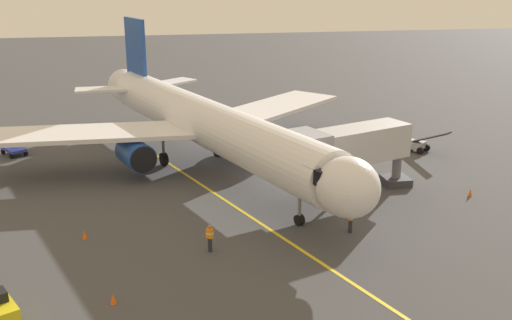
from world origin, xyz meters
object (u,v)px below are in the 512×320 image
at_px(safety_cone_nose_left, 85,234).
at_px(ground_crew_wing_walker, 210,238).
at_px(ground_crew_marshaller, 351,220).
at_px(ground_crew_loader, 332,194).
at_px(jet_bridge, 341,149).
at_px(safety_cone_wing_port, 470,192).
at_px(safety_cone_nose_right, 113,299).
at_px(baggage_cart_near_nose, 14,148).
at_px(belt_loader_starboard_side, 415,144).
at_px(airplane, 204,123).

bearing_deg(safety_cone_nose_left, ground_crew_wing_walker, 156.16).
height_order(ground_crew_marshaller, ground_crew_loader, same).
relative_size(jet_bridge, safety_cone_wing_port, 20.56).
distance_m(jet_bridge, safety_cone_nose_right, 20.22).
xyz_separation_m(ground_crew_wing_walker, safety_cone_nose_right, (5.50, 4.94, -0.61)).
xyz_separation_m(baggage_cart_near_nose, safety_cone_wing_port, (-35.28, 17.53, -0.38)).
height_order(belt_loader_starboard_side, safety_cone_nose_left, belt_loader_starboard_side).
bearing_deg(baggage_cart_near_nose, ground_crew_wing_walker, 123.29).
bearing_deg(ground_crew_marshaller, ground_crew_wing_walker, 6.32).
height_order(airplane, baggage_cart_near_nose, airplane).
bearing_deg(ground_crew_marshaller, baggage_cart_near_nose, -42.25).
xyz_separation_m(airplane, baggage_cart_near_nose, (16.63, -7.32, -3.35)).
height_order(ground_crew_marshaller, safety_cone_nose_left, ground_crew_marshaller).
bearing_deg(ground_crew_wing_walker, ground_crew_loader, -148.81).
xyz_separation_m(ground_crew_marshaller, safety_cone_nose_right, (14.64, 5.95, -0.61)).
bearing_deg(ground_crew_marshaller, safety_cone_nose_left, -7.87).
bearing_deg(ground_crew_loader, safety_cone_nose_left, 8.08).
bearing_deg(jet_bridge, ground_crew_loader, 53.18).
relative_size(safety_cone_nose_right, safety_cone_wing_port, 1.00).
distance_m(jet_bridge, ground_crew_loader, 3.31).
distance_m(jet_bridge, ground_crew_marshaller, 6.79).
xyz_separation_m(jet_bridge, safety_cone_nose_left, (17.92, 3.71, -3.49)).
bearing_deg(belt_loader_starboard_side, airplane, 4.28).
distance_m(jet_bridge, baggage_cart_near_nose, 30.35).
xyz_separation_m(ground_crew_marshaller, safety_cone_wing_port, (-11.00, -4.53, -0.61)).
bearing_deg(airplane, belt_loader_starboard_side, -175.72).
relative_size(ground_crew_loader, baggage_cart_near_nose, 0.58).
relative_size(baggage_cart_near_nose, safety_cone_wing_port, 5.35).
xyz_separation_m(ground_crew_loader, safety_cone_nose_left, (16.94, 2.41, -0.61)).
relative_size(ground_crew_wing_walker, safety_cone_wing_port, 3.11).
xyz_separation_m(ground_crew_wing_walker, safety_cone_nose_left, (7.50, -3.31, -0.61)).
distance_m(ground_crew_wing_walker, safety_cone_nose_left, 8.22).
xyz_separation_m(ground_crew_marshaller, ground_crew_loader, (-0.31, -4.71, 0.00)).
distance_m(airplane, ground_crew_loader, 13.18).
relative_size(airplane, belt_loader_starboard_side, 9.01).
height_order(safety_cone_nose_right, safety_cone_wing_port, same).
relative_size(belt_loader_starboard_side, safety_cone_wing_port, 7.85).
xyz_separation_m(jet_bridge, ground_crew_wing_walker, (10.42, 7.02, -2.88)).
relative_size(ground_crew_loader, safety_cone_nose_right, 3.11).
bearing_deg(jet_bridge, belt_loader_starboard_side, -136.57).
relative_size(jet_bridge, safety_cone_nose_right, 20.56).
bearing_deg(ground_crew_wing_walker, safety_cone_nose_left, -23.84).
distance_m(airplane, safety_cone_nose_right, 22.15).
xyz_separation_m(airplane, safety_cone_nose_right, (6.98, 20.69, -3.73)).
relative_size(jet_bridge, safety_cone_nose_left, 20.56).
distance_m(safety_cone_nose_left, safety_cone_wing_port, 27.72).
height_order(airplane, ground_crew_wing_walker, airplane).
relative_size(ground_crew_wing_walker, safety_cone_nose_left, 3.11).
height_order(jet_bridge, belt_loader_starboard_side, jet_bridge).
bearing_deg(safety_cone_nose_right, baggage_cart_near_nose, -71.00).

